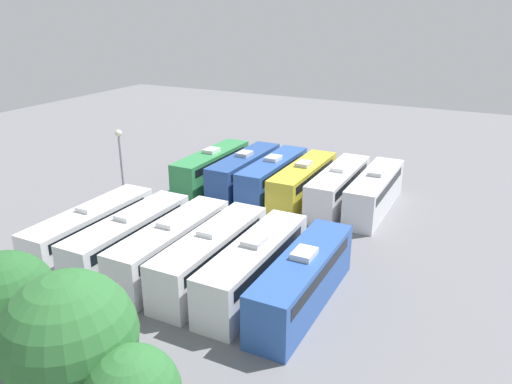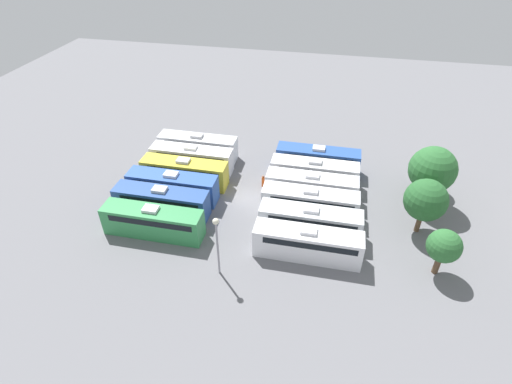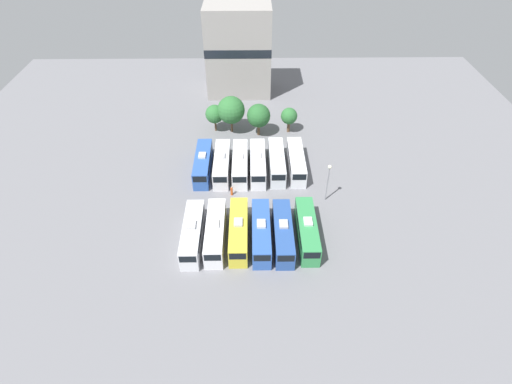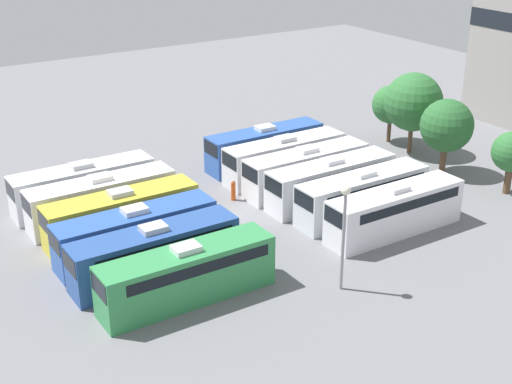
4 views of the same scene
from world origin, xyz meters
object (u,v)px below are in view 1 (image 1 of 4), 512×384
(bus_2, at_px, (303,181))
(bus_6, at_px, (303,279))
(bus_3, at_px, (273,175))
(tree_1, at_px, (70,337))
(bus_5, at_px, (212,166))
(bus_10, at_px, (129,237))
(bus_0, at_px, (375,191))
(worker_person, at_px, (270,235))
(bus_9, at_px, (171,245))
(bus_1, at_px, (338,186))
(bus_11, at_px, (92,229))
(bus_7, at_px, (254,265))
(light_pole, at_px, (120,154))
(tree_2, at_px, (7,300))
(bus_8, at_px, (211,254))
(bus_4, at_px, (245,170))

(bus_2, relative_size, bus_6, 1.00)
(bus_3, distance_m, tree_1, 30.33)
(bus_5, height_order, bus_10, same)
(bus_0, xyz_separation_m, worker_person, (5.17, 10.29, -1.00))
(bus_6, xyz_separation_m, bus_9, (9.56, -0.10, 0.00))
(bus_1, xyz_separation_m, bus_11, (13.05, 16.82, 0.00))
(bus_1, xyz_separation_m, tree_1, (1.33, 29.58, 3.04))
(bus_1, height_order, bus_7, same)
(bus_2, bearing_deg, bus_1, -176.84)
(bus_1, height_order, light_pole, light_pole)
(tree_1, xyz_separation_m, tree_2, (5.34, -1.26, -0.58))
(bus_8, relative_size, bus_10, 1.00)
(bus_8, bearing_deg, bus_2, -89.80)
(bus_1, height_order, bus_3, same)
(bus_3, relative_size, bus_11, 1.00)
(bus_1, distance_m, tree_2, 29.20)
(bus_1, bearing_deg, bus_10, 60.06)
(worker_person, distance_m, tree_1, 19.95)
(tree_1, distance_m, tree_2, 5.52)
(bus_11, xyz_separation_m, worker_person, (-11.10, -6.77, -1.00))
(bus_0, distance_m, bus_9, 19.15)
(bus_1, relative_size, bus_9, 1.00)
(bus_0, bearing_deg, bus_4, -0.12)
(bus_6, relative_size, light_pole, 1.58)
(bus_7, bearing_deg, tree_1, 84.62)
(worker_person, distance_m, light_pole, 15.75)
(worker_person, bearing_deg, tree_2, 75.49)
(bus_2, distance_m, bus_6, 17.55)
(bus_11, height_order, worker_person, bus_11)
(bus_0, bearing_deg, bus_10, 52.84)
(light_pole, bearing_deg, bus_7, 155.91)
(bus_4, distance_m, bus_8, 17.72)
(bus_4, relative_size, bus_7, 1.00)
(bus_10, bearing_deg, bus_8, -175.74)
(bus_3, relative_size, bus_6, 1.00)
(bus_10, xyz_separation_m, tree_2, (-2.96, 11.58, 2.46))
(bus_7, bearing_deg, worker_person, -73.38)
(tree_1, bearing_deg, bus_8, -81.82)
(bus_5, distance_m, tree_2, 28.94)
(bus_5, height_order, bus_8, same)
(bus_2, relative_size, bus_10, 1.00)
(bus_4, bearing_deg, bus_8, 111.17)
(bus_5, height_order, tree_1, tree_1)
(bus_2, distance_m, bus_8, 16.08)
(bus_4, relative_size, worker_person, 6.36)
(bus_5, xyz_separation_m, bus_9, (-6.79, 16.16, 0.00))
(bus_2, height_order, bus_4, same)
(light_pole, bearing_deg, bus_9, 144.57)
(bus_11, relative_size, worker_person, 6.36)
(bus_0, xyz_separation_m, tree_2, (9.90, 28.55, 2.46))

